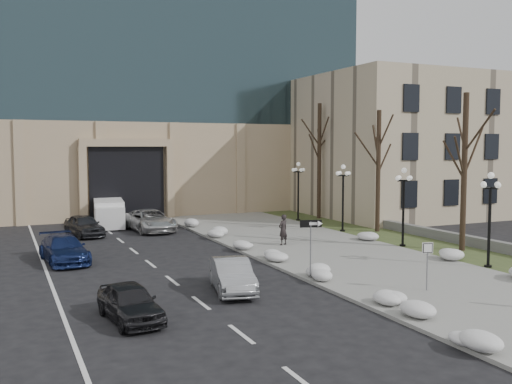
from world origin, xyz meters
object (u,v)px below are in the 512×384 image
lamppost_d (298,183)px  lamppost_c (343,189)px  car_b (232,275)px  box_truck (109,214)px  car_e (84,225)px  lamppost_a (490,207)px  car_c (64,249)px  one_way_sign (315,231)px  pedestrian (283,230)px  lamppost_b (404,196)px  keep_sign (427,256)px  car_d (150,220)px  car_a (130,302)px

lamppost_d → lamppost_c: bearing=-90.0°
car_b → box_truck: 22.05m
car_e → lamppost_a: bearing=-59.7°
box_truck → lamppost_a: bearing=-50.7°
car_c → one_way_sign: one_way_sign is taller
one_way_sign → lamppost_c: size_ratio=0.58×
car_c → car_e: car_e is taller
car_e → lamppost_c: size_ratio=0.90×
car_e → pedestrian: bearing=-52.8°
car_c → lamppost_b: lamppost_b is taller
one_way_sign → box_truck: bearing=119.9°
car_c → lamppost_d: bearing=20.2°
box_truck → keep_sign: bearing=-64.2°
car_b → one_way_sign: 4.33m
car_c → one_way_sign: size_ratio=1.74×
car_b → car_d: car_d is taller
car_c → pedestrian: pedestrian is taller
keep_sign → lamppost_c: (5.88, 15.39, 1.53)m
car_c → lamppost_c: bearing=2.4°
car_b → car_c: 10.76m
car_b → car_d: size_ratio=0.75×
car_b → keep_sign: size_ratio=1.98×
box_truck → lamppost_d: bearing=-6.7°
car_e → lamppost_c: bearing=-30.4°
car_b → car_d: bearing=98.8°
car_a → lamppost_b: lamppost_b is taller
car_d → lamppost_b: bearing=-52.9°
car_b → pedestrian: bearing=63.7°
car_a → car_b: (4.67, 2.25, 0.03)m
box_truck → lamppost_a: lamppost_a is taller
car_e → box_truck: size_ratio=0.68×
car_b → lamppost_d: bearing=66.5°
car_d → pedestrian: pedestrian is taller
lamppost_c → lamppost_d: 6.50m
car_c → car_e: bearing=69.9°
lamppost_b → lamppost_d: (0.00, 13.00, 0.00)m
car_d → car_e: 4.58m
lamppost_d → car_b: bearing=-125.4°
car_b → one_way_sign: one_way_sign is taller
one_way_sign → car_b: bearing=-161.0°
car_a → pedestrian: pedestrian is taller
car_a → lamppost_a: bearing=-2.6°
car_a → car_c: bearing=89.1°
car_a → car_d: size_ratio=0.69×
car_d → lamppost_a: size_ratio=1.16×
keep_sign → lamppost_d: bearing=94.6°
box_truck → keep_sign: keep_sign is taller
one_way_sign → car_c: bearing=153.9°
keep_sign → car_a: bearing=-166.4°
car_d → pedestrian: size_ratio=3.00×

